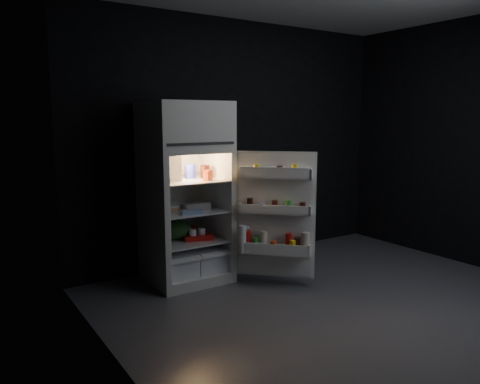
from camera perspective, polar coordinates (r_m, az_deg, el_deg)
floor at (r=4.36m, az=12.28°, el=-13.03°), size 4.00×3.40×0.00m
wall_back at (r=5.38m, az=-0.28°, el=6.11°), size 4.00×0.00×2.70m
wall_left at (r=2.97m, az=-15.08°, el=3.45°), size 0.00×3.40×2.70m
wall_right at (r=5.67m, az=27.18°, el=5.27°), size 0.00×3.40×2.70m
refrigerator at (r=4.65m, az=-6.81°, el=0.72°), size 0.76×0.71×1.78m
fridge_door at (r=4.50m, az=4.29°, el=-3.07°), size 0.64×0.65×1.22m
milk_jug at (r=4.54m, az=-8.11°, el=2.91°), size 0.20×0.20×0.24m
mayo_jar at (r=4.69m, az=-6.09°, el=2.52°), size 0.12×0.12×0.14m
jam_jar at (r=4.71m, az=-4.30°, el=2.52°), size 0.11×0.11×0.13m
amber_bottle at (r=4.56m, az=-10.23°, el=2.76°), size 0.08×0.08×0.22m
small_carton at (r=4.51m, az=-3.95°, el=2.04°), size 0.10×0.09×0.10m
egg_carton at (r=4.61m, az=-5.30°, el=-1.78°), size 0.26×0.11×0.07m
pie at (r=4.71m, az=-8.49°, el=-1.81°), size 0.42×0.42×0.04m
flat_package at (r=4.43m, az=-5.87°, el=-2.45°), size 0.22×0.15×0.04m
wrapped_pkg at (r=4.90m, az=-4.82°, el=-1.25°), size 0.15×0.13×0.05m
produce_bag at (r=4.71m, az=-7.78°, el=-4.55°), size 0.38×0.35×0.20m
yogurt_tray at (r=4.68m, az=-5.12°, el=-5.50°), size 0.31×0.23×0.05m
small_can_red at (r=4.91m, az=-5.93°, el=-4.61°), size 0.09×0.09×0.09m
small_can_silver at (r=4.92m, az=-5.23°, el=-4.55°), size 0.07×0.07×0.09m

